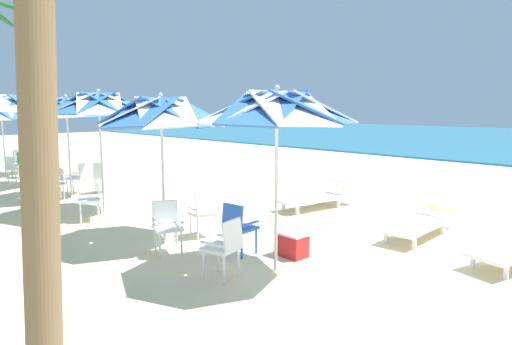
# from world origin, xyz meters

# --- Properties ---
(ground_plane) EXTENTS (80.00, 80.00, 0.00)m
(ground_plane) POSITION_xyz_m (0.00, 0.00, 0.00)
(ground_plane) COLOR beige
(beach_umbrella_0) EXTENTS (2.30, 2.30, 2.70)m
(beach_umbrella_0) POSITION_xyz_m (-0.60, -2.44, 2.35)
(beach_umbrella_0) COLOR silver
(beach_umbrella_0) RESTS_ON ground
(plastic_chair_0) EXTENTS (0.48, 0.51, 0.87)m
(plastic_chair_0) POSITION_xyz_m (-1.49, -2.41, 0.50)
(plastic_chair_0) COLOR blue
(plastic_chair_0) RESTS_ON ground
(plastic_chair_1) EXTENTS (0.57, 0.54, 0.87)m
(plastic_chair_1) POSITION_xyz_m (-0.84, -3.21, 0.50)
(plastic_chair_1) COLOR white
(plastic_chair_1) RESTS_ON ground
(beach_umbrella_1) EXTENTS (2.29, 2.29, 2.64)m
(beach_umbrella_1) POSITION_xyz_m (-3.04, -2.83, 2.28)
(beach_umbrella_1) COLOR silver
(beach_umbrella_1) RESTS_ON ground
(plastic_chair_2) EXTENTS (0.55, 0.53, 0.87)m
(plastic_chair_2) POSITION_xyz_m (-2.70, -2.20, 0.50)
(plastic_chair_2) COLOR white
(plastic_chair_2) RESTS_ON ground
(plastic_chair_3) EXTENTS (0.58, 0.56, 0.87)m
(plastic_chair_3) POSITION_xyz_m (-2.37, -3.19, 0.50)
(plastic_chair_3) COLOR white
(plastic_chair_3) RESTS_ON ground
(beach_umbrella_2) EXTENTS (2.33, 2.33, 2.80)m
(beach_umbrella_2) POSITION_xyz_m (-5.91, -2.70, 2.44)
(beach_umbrella_2) COLOR silver
(beach_umbrella_2) RESTS_ON ground
(plastic_chair_4) EXTENTS (0.57, 0.59, 0.87)m
(plastic_chair_4) POSITION_xyz_m (-5.29, -3.21, 0.50)
(plastic_chair_4) COLOR white
(plastic_chair_4) RESTS_ON ground
(beach_umbrella_3) EXTENTS (2.38, 2.38, 2.73)m
(beach_umbrella_3) POSITION_xyz_m (-8.21, -2.58, 2.36)
(beach_umbrella_3) COLOR silver
(beach_umbrella_3) RESTS_ON ground
(plastic_chair_5) EXTENTS (0.52, 0.55, 0.87)m
(plastic_chair_5) POSITION_xyz_m (-8.18, -1.71, 0.50)
(plastic_chair_5) COLOR white
(plastic_chair_5) RESTS_ON ground
(plastic_chair_6) EXTENTS (0.63, 0.63, 0.87)m
(plastic_chair_6) POSITION_xyz_m (-8.53, -2.25, 0.50)
(plastic_chair_6) COLOR white
(plastic_chair_6) RESTS_ON ground
(plastic_chair_7) EXTENTS (0.48, 0.51, 0.87)m
(plastic_chair_7) POSITION_xyz_m (-7.75, -3.09, 0.50)
(plastic_chair_7) COLOR white
(plastic_chair_7) RESTS_ON ground
(beach_umbrella_4) EXTENTS (2.39, 2.39, 2.84)m
(beach_umbrella_4) POSITION_xyz_m (-10.77, -3.01, 2.47)
(beach_umbrella_4) COLOR silver
(beach_umbrella_4) RESTS_ON ground
(plastic_chair_8) EXTENTS (0.57, 0.59, 0.87)m
(plastic_chair_8) POSITION_xyz_m (-11.71, -3.04, 0.50)
(plastic_chair_8) COLOR white
(plastic_chair_8) RESTS_ON ground
(plastic_chair_9) EXTENTS (0.51, 0.53, 0.87)m
(plastic_chair_9) POSITION_xyz_m (-10.72, -2.62, 0.50)
(plastic_chair_9) COLOR white
(plastic_chair_9) RESTS_ON ground
(beach_umbrella_5) EXTENTS (2.49, 2.49, 2.62)m
(beach_umbrella_5) POSITION_xyz_m (-13.55, -2.87, 2.23)
(beach_umbrella_5) COLOR silver
(beach_umbrella_5) RESTS_ON ground
(plastic_chair_10) EXTENTS (0.59, 0.57, 0.87)m
(plastic_chair_10) POSITION_xyz_m (-14.18, -2.18, 0.50)
(plastic_chair_10) COLOR white
(plastic_chair_10) RESTS_ON ground
(plastic_chair_11) EXTENTS (0.51, 0.49, 0.87)m
(plastic_chair_11) POSITION_xyz_m (-13.62, -2.26, 0.50)
(plastic_chair_11) COLOR white
(plastic_chair_11) RESTS_ON ground
(plastic_chair_12) EXTENTS (0.63, 0.63, 0.87)m
(plastic_chair_12) POSITION_xyz_m (-12.74, -2.58, 0.50)
(plastic_chair_12) COLOR #2D8C4C
(plastic_chair_12) RESTS_ON ground
(sun_lounger_1) EXTENTS (0.75, 2.18, 0.62)m
(sun_lounger_1) POSITION_xyz_m (0.03, 0.78, 0.28)
(sun_lounger_1) COLOR white
(sun_lounger_1) RESTS_ON ground
(sun_lounger_2) EXTENTS (0.94, 2.21, 0.62)m
(sun_lounger_2) POSITION_xyz_m (-2.77, 1.22, 0.28)
(sun_lounger_2) COLOR white
(sun_lounger_2) RESTS_ON ground
(palm_tree_3) EXTENTS (2.81, 3.32, 4.50)m
(palm_tree_3) POSITION_xyz_m (0.07, -5.81, 2.80)
(palm_tree_3) COLOR brown
(palm_tree_3) RESTS_ON ground
(cooler_box) EXTENTS (0.50, 0.34, 0.40)m
(cooler_box) POSITION_xyz_m (-0.85, -1.81, 0.20)
(cooler_box) COLOR red
(cooler_box) RESTS_ON ground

